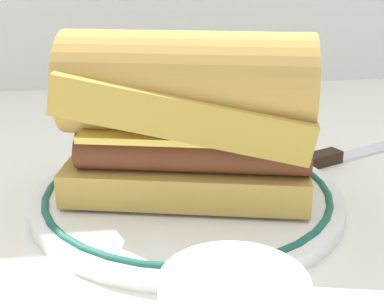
{
  "coord_description": "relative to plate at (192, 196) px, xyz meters",
  "views": [
    {
      "loc": [
        -0.05,
        -0.42,
        0.21
      ],
      "look_at": [
        0.0,
        -0.01,
        0.04
      ],
      "focal_mm": 52.46,
      "sensor_mm": 36.0,
      "label": 1
    }
  ],
  "objects": [
    {
      "name": "ground_plane",
      "position": [
        -0.0,
        0.01,
        -0.01
      ],
      "size": [
        1.5,
        1.5,
        0.0
      ],
      "primitive_type": "plane",
      "color": "silver"
    },
    {
      "name": "plate",
      "position": [
        0.0,
        0.0,
        0.0
      ],
      "size": [
        0.25,
        0.25,
        0.01
      ],
      "color": "white",
      "rests_on": "ground_plane"
    },
    {
      "name": "sausage_sandwich",
      "position": [
        -0.0,
        -0.0,
        0.07
      ],
      "size": [
        0.21,
        0.13,
        0.13
      ],
      "rotation": [
        0.0,
        0.0,
        -0.23
      ],
      "color": "#BD9642",
      "rests_on": "plate"
    },
    {
      "name": "butter_knife",
      "position": [
        0.16,
        0.08,
        -0.0
      ],
      "size": [
        0.13,
        0.07,
        0.01
      ],
      "color": "silver",
      "rests_on": "ground_plane"
    }
  ]
}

